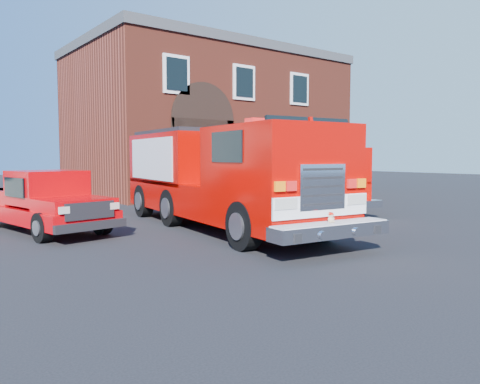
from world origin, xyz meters
TOP-DOWN VIEW (x-y plane):
  - ground at (0.00, 0.00)m, footprint 100.00×100.00m
  - parking_stripe_near at (6.50, 1.00)m, footprint 0.12×3.00m
  - parking_stripe_mid at (6.50, 4.00)m, footprint 0.12×3.00m
  - parking_stripe_far at (6.50, 7.00)m, footprint 0.12×3.00m
  - fire_station at (8.99, 13.98)m, footprint 15.20×10.20m
  - fire_engine at (1.08, 1.25)m, footprint 3.94×10.33m
  - pickup_truck at (-3.40, 3.79)m, footprint 2.83×5.69m
  - secondary_truck at (6.24, 4.02)m, footprint 4.04×8.63m

SIDE VIEW (x-z plane):
  - ground at x=0.00m, z-range 0.00..0.00m
  - parking_stripe_near at x=6.50m, z-range 0.00..0.01m
  - parking_stripe_mid at x=6.50m, z-range 0.00..0.01m
  - parking_stripe_far at x=6.50m, z-range 0.00..0.01m
  - pickup_truck at x=-3.40m, z-range -0.05..1.73m
  - secondary_truck at x=6.24m, z-range 0.12..2.82m
  - fire_engine at x=1.08m, z-range 0.06..3.16m
  - fire_station at x=8.99m, z-range 0.03..8.48m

